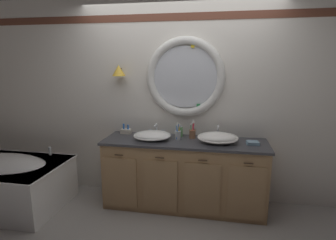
% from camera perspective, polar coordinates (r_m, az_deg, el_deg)
% --- Properties ---
extents(ground_plane, '(14.00, 14.00, 0.00)m').
position_cam_1_polar(ground_plane, '(3.44, 0.55, -19.22)').
color(ground_plane, gray).
extents(back_wall_assembly, '(6.40, 0.26, 2.60)m').
position_cam_1_polar(back_wall_assembly, '(3.55, 2.32, 4.60)').
color(back_wall_assembly, silver).
rests_on(back_wall_assembly, ground_plane).
extents(vanity_counter, '(1.98, 0.61, 0.85)m').
position_cam_1_polar(vanity_counter, '(3.46, 3.36, -11.07)').
color(vanity_counter, tan).
rests_on(vanity_counter, ground_plane).
extents(bathtub, '(1.56, 0.97, 0.66)m').
position_cam_1_polar(bathtub, '(4.08, -31.34, -10.62)').
color(bathtub, white).
rests_on(bathtub, ground_plane).
extents(sink_basin_left, '(0.46, 0.46, 0.10)m').
position_cam_1_polar(sink_basin_left, '(3.35, -3.33, -3.23)').
color(sink_basin_left, white).
rests_on(sink_basin_left, vanity_counter).
extents(sink_basin_right, '(0.48, 0.48, 0.13)m').
position_cam_1_polar(sink_basin_right, '(3.25, 10.34, -3.65)').
color(sink_basin_right, white).
rests_on(sink_basin_right, vanity_counter).
extents(faucet_set_left, '(0.23, 0.13, 0.15)m').
position_cam_1_polar(faucet_set_left, '(3.57, -2.45, -2.18)').
color(faucet_set_left, silver).
rests_on(faucet_set_left, vanity_counter).
extents(faucet_set_right, '(0.22, 0.13, 0.16)m').
position_cam_1_polar(faucet_set_right, '(3.48, 10.37, -2.65)').
color(faucet_set_right, silver).
rests_on(faucet_set_right, vanity_counter).
extents(toothbrush_holder_left, '(0.08, 0.08, 0.22)m').
position_cam_1_polar(toothbrush_holder_left, '(3.35, 2.08, -3.02)').
color(toothbrush_holder_left, silver).
rests_on(toothbrush_holder_left, vanity_counter).
extents(toothbrush_holder_right, '(0.09, 0.09, 0.22)m').
position_cam_1_polar(toothbrush_holder_right, '(3.41, 5.12, -2.78)').
color(toothbrush_holder_right, '#996647').
rests_on(toothbrush_holder_right, vanity_counter).
extents(soap_dispenser, '(0.06, 0.07, 0.15)m').
position_cam_1_polar(soap_dispenser, '(3.49, 2.63, -2.39)').
color(soap_dispenser, '#6BAD66').
rests_on(soap_dispenser, vanity_counter).
extents(folded_hand_towel, '(0.14, 0.13, 0.03)m').
position_cam_1_polar(folded_hand_towel, '(3.32, 17.28, -4.58)').
color(folded_hand_towel, '#7593A8').
rests_on(folded_hand_towel, vanity_counter).
extents(toiletry_basket, '(0.13, 0.09, 0.13)m').
position_cam_1_polar(toiletry_basket, '(3.67, -8.76, -2.25)').
color(toiletry_basket, beige).
rests_on(toiletry_basket, vanity_counter).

